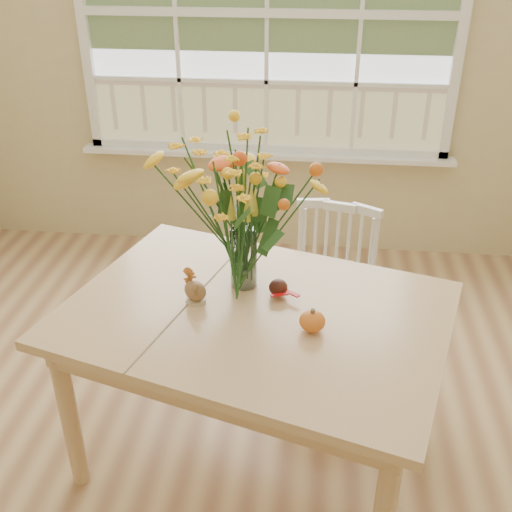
# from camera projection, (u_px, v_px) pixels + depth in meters

# --- Properties ---
(floor) EXTENTS (4.00, 4.50, 0.01)m
(floor) POSITION_uv_depth(u_px,v_px,m) (210.00, 511.00, 2.35)
(floor) COLOR #9E704C
(floor) RESTS_ON ground
(wall_back) EXTENTS (4.00, 0.02, 2.70)m
(wall_back) POSITION_uv_depth(u_px,v_px,m) (267.00, 47.00, 3.64)
(wall_back) COLOR #CBB681
(wall_back) RESTS_ON floor
(window) EXTENTS (2.42, 0.12, 1.74)m
(window) POSITION_uv_depth(u_px,v_px,m) (267.00, 16.00, 3.52)
(window) COLOR silver
(window) RESTS_ON wall_back
(dining_table) EXTENTS (1.62, 1.35, 0.75)m
(dining_table) POSITION_uv_depth(u_px,v_px,m) (255.00, 330.00, 2.28)
(dining_table) COLOR tan
(dining_table) RESTS_ON floor
(windsor_chair) EXTENTS (0.47, 0.46, 0.86)m
(windsor_chair) POSITION_uv_depth(u_px,v_px,m) (331.00, 285.00, 2.89)
(windsor_chair) COLOR white
(windsor_chair) RESTS_ON floor
(flower_vase) EXTENTS (0.50, 0.50, 0.59)m
(flower_vase) POSITION_uv_depth(u_px,v_px,m) (243.00, 203.00, 2.22)
(flower_vase) COLOR white
(flower_vase) RESTS_ON dining_table
(pumpkin) EXTENTS (0.09, 0.09, 0.07)m
(pumpkin) POSITION_uv_depth(u_px,v_px,m) (312.00, 322.00, 2.11)
(pumpkin) COLOR orange
(pumpkin) RESTS_ON dining_table
(turkey_figurine) EXTENTS (0.12, 0.11, 0.12)m
(turkey_figurine) POSITION_uv_depth(u_px,v_px,m) (195.00, 291.00, 2.26)
(turkey_figurine) COLOR #CCB78C
(turkey_figurine) RESTS_ON dining_table
(dark_gourd) EXTENTS (0.13, 0.09, 0.07)m
(dark_gourd) POSITION_uv_depth(u_px,v_px,m) (278.00, 288.00, 2.31)
(dark_gourd) COLOR #38160F
(dark_gourd) RESTS_ON dining_table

